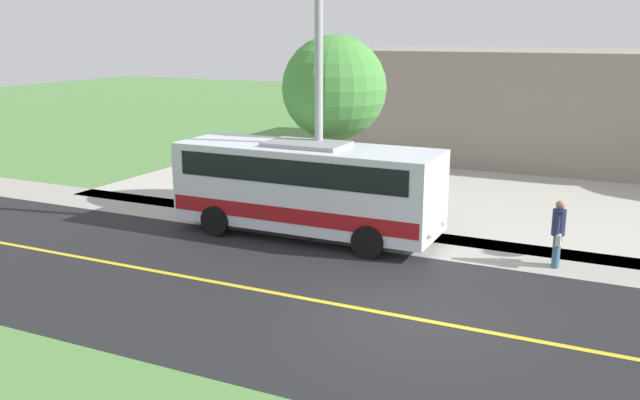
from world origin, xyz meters
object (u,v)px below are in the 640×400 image
pedestrian_with_bags (558,231)px  commercial_building (542,104)px  street_light_pole (317,81)px  tree_curbside (334,89)px  shuttle_bus_front (307,184)px

pedestrian_with_bags → commercial_building: bearing=-170.3°
commercial_building → street_light_pole: bearing=-13.8°
street_light_pole → commercial_building: size_ratio=0.46×
pedestrian_with_bags → tree_curbside: size_ratio=0.30×
pedestrian_with_bags → commercial_building: commercial_building is taller
street_light_pole → tree_curbside: bearing=-166.8°
tree_curbside → commercial_building: (-14.00, 4.66, -1.57)m
shuttle_bus_front → tree_curbside: size_ratio=1.36×
shuttle_bus_front → street_light_pole: 3.00m
shuttle_bus_front → street_light_pole: bearing=155.5°
shuttle_bus_front → tree_curbside: bearing=-171.5°
shuttle_bus_front → commercial_building: size_ratio=0.44×
street_light_pole → commercial_building: bearing=166.2°
commercial_building → shuttle_bus_front: bearing=-14.1°
pedestrian_with_bags → commercial_building: 16.97m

